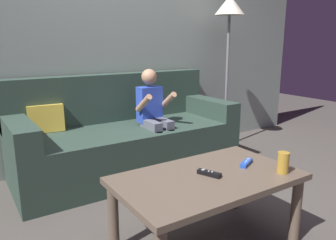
{
  "coord_description": "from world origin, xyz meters",
  "views": [
    {
      "loc": [
        -1.31,
        -1.54,
        1.18
      ],
      "look_at": [
        -0.01,
        0.46,
        0.61
      ],
      "focal_mm": 35.28,
      "sensor_mm": 36.0,
      "label": 1
    }
  ],
  "objects_px": {
    "soda_can": "(283,163)",
    "floor_lamp": "(229,17)",
    "couch": "(125,139)",
    "coffee_table": "(207,186)",
    "game_remote_blue_center": "(246,163)",
    "game_remote_black_near_edge": "(209,173)",
    "person_seated_on_couch": "(154,114)"
  },
  "relations": [
    {
      "from": "soda_can",
      "to": "floor_lamp",
      "type": "xyz_separation_m",
      "value": [
        1.01,
        1.57,
        0.92
      ]
    },
    {
      "from": "couch",
      "to": "coffee_table",
      "type": "xyz_separation_m",
      "value": [
        -0.13,
        -1.33,
        0.07
      ]
    },
    {
      "from": "couch",
      "to": "game_remote_blue_center",
      "type": "bearing_deg",
      "value": -82.38
    },
    {
      "from": "game_remote_black_near_edge",
      "to": "coffee_table",
      "type": "bearing_deg",
      "value": 156.4
    },
    {
      "from": "couch",
      "to": "game_remote_black_near_edge",
      "type": "relative_size",
      "value": 13.9
    },
    {
      "from": "person_seated_on_couch",
      "to": "floor_lamp",
      "type": "height_order",
      "value": "floor_lamp"
    },
    {
      "from": "game_remote_black_near_edge",
      "to": "couch",
      "type": "bearing_deg",
      "value": 84.83
    },
    {
      "from": "game_remote_blue_center",
      "to": "game_remote_black_near_edge",
      "type": "bearing_deg",
      "value": -179.35
    },
    {
      "from": "floor_lamp",
      "to": "soda_can",
      "type": "bearing_deg",
      "value": -122.71
    },
    {
      "from": "person_seated_on_couch",
      "to": "coffee_table",
      "type": "xyz_separation_m",
      "value": [
        -0.33,
        -1.15,
        -0.17
      ]
    },
    {
      "from": "soda_can",
      "to": "floor_lamp",
      "type": "height_order",
      "value": "floor_lamp"
    },
    {
      "from": "game_remote_blue_center",
      "to": "soda_can",
      "type": "distance_m",
      "value": 0.22
    },
    {
      "from": "person_seated_on_couch",
      "to": "soda_can",
      "type": "distance_m",
      "value": 1.35
    },
    {
      "from": "game_remote_blue_center",
      "to": "soda_can",
      "type": "bearing_deg",
      "value": -67.96
    },
    {
      "from": "game_remote_blue_center",
      "to": "soda_can",
      "type": "xyz_separation_m",
      "value": [
        0.08,
        -0.2,
        0.05
      ]
    },
    {
      "from": "coffee_table",
      "to": "game_remote_black_near_edge",
      "type": "bearing_deg",
      "value": -23.6
    },
    {
      "from": "coffee_table",
      "to": "soda_can",
      "type": "relative_size",
      "value": 8.51
    },
    {
      "from": "couch",
      "to": "floor_lamp",
      "type": "distance_m",
      "value": 1.69
    },
    {
      "from": "game_remote_black_near_edge",
      "to": "soda_can",
      "type": "xyz_separation_m",
      "value": [
        0.38,
        -0.2,
        0.05
      ]
    },
    {
      "from": "game_remote_blue_center",
      "to": "floor_lamp",
      "type": "relative_size",
      "value": 0.09
    },
    {
      "from": "person_seated_on_couch",
      "to": "game_remote_black_near_edge",
      "type": "bearing_deg",
      "value": -105.85
    },
    {
      "from": "couch",
      "to": "game_remote_blue_center",
      "type": "relative_size",
      "value": 14.07
    },
    {
      "from": "couch",
      "to": "coffee_table",
      "type": "bearing_deg",
      "value": -95.49
    },
    {
      "from": "floor_lamp",
      "to": "game_remote_blue_center",
      "type": "bearing_deg",
      "value": -128.54
    },
    {
      "from": "person_seated_on_couch",
      "to": "couch",
      "type": "bearing_deg",
      "value": 139.11
    },
    {
      "from": "game_remote_black_near_edge",
      "to": "game_remote_blue_center",
      "type": "height_order",
      "value": "same"
    },
    {
      "from": "couch",
      "to": "person_seated_on_couch",
      "type": "bearing_deg",
      "value": -40.89
    },
    {
      "from": "game_remote_black_near_edge",
      "to": "floor_lamp",
      "type": "distance_m",
      "value": 2.18
    },
    {
      "from": "person_seated_on_couch",
      "to": "soda_can",
      "type": "xyz_separation_m",
      "value": [
        0.05,
        -1.35,
        -0.04
      ]
    },
    {
      "from": "person_seated_on_couch",
      "to": "game_remote_blue_center",
      "type": "distance_m",
      "value": 1.15
    },
    {
      "from": "couch",
      "to": "game_remote_blue_center",
      "type": "xyz_separation_m",
      "value": [
        0.18,
        -1.33,
        0.15
      ]
    },
    {
      "from": "couch",
      "to": "floor_lamp",
      "type": "bearing_deg",
      "value": 1.71
    }
  ]
}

